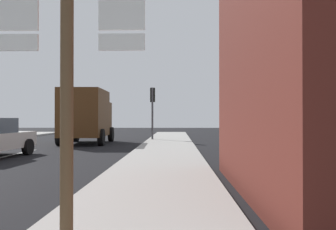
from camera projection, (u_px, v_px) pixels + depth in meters
name	position (u px, v px, depth m)	size (l,w,h in m)	color
ground_plane	(15.00, 154.00, 14.22)	(80.00, 80.00, 0.00)	black
sidewalk_right	(164.00, 159.00, 12.09)	(2.70, 44.00, 0.14)	#9E9B96
delivery_truck	(87.00, 115.00, 20.22)	(2.61, 5.06, 3.05)	#4C2D14
route_sign_post	(67.00, 76.00, 3.78)	(1.66, 0.14, 3.20)	brown
traffic_light_far_right	(153.00, 102.00, 22.33)	(0.30, 0.49, 3.39)	#47474C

